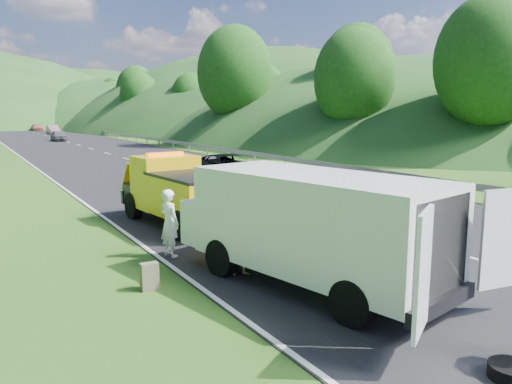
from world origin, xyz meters
TOP-DOWN VIEW (x-y plane):
  - ground at (0.00, 0.00)m, footprint 320.00×320.00m
  - road_surface at (3.00, 40.00)m, footprint 14.00×200.00m
  - guardrail at (10.30, 52.50)m, footprint 0.06×140.00m
  - tree_line_right at (23.00, 60.00)m, footprint 14.00×140.00m
  - hills_backdrop at (6.50, 134.70)m, footprint 201.00×288.60m
  - tow_truck at (-2.00, 5.10)m, footprint 2.45×5.60m
  - white_van at (-1.80, -1.74)m, footprint 4.31×7.39m
  - woman at (-3.60, 1.83)m, footprint 0.62×0.74m
  - child at (-2.71, -0.48)m, footprint 0.56×0.46m
  - suitcase at (-4.86, -0.26)m, footprint 0.37×0.21m
  - spare_tire at (-1.64, -6.32)m, footprint 0.64×0.64m
  - passing_suv at (3.97, 13.06)m, footprint 2.49×5.23m
  - dist_car_a at (2.41, 54.46)m, footprint 1.53×3.81m
  - dist_car_b at (4.74, 73.65)m, footprint 1.48×4.23m
  - dist_car_c at (4.22, 87.22)m, footprint 1.79×4.41m

SIDE VIEW (x-z plane):
  - ground at x=0.00m, z-range 0.00..0.00m
  - guardrail at x=10.30m, z-range -0.76..0.76m
  - tree_line_right at x=23.00m, z-range -7.00..7.00m
  - hills_backdrop at x=6.50m, z-range -22.00..22.00m
  - woman at x=-3.60m, z-range -0.88..0.88m
  - child at x=-2.71m, z-range -0.53..0.53m
  - spare_tire at x=-1.64m, z-range -0.10..0.10m
  - passing_suv at x=3.97m, z-range -0.72..0.72m
  - dist_car_a at x=2.41m, z-range -0.65..0.65m
  - dist_car_b at x=4.74m, z-range -0.70..0.70m
  - dist_car_c at x=4.22m, z-range -0.64..0.64m
  - road_surface at x=3.00m, z-range 0.00..0.02m
  - suitcase at x=-4.86m, z-range 0.00..0.59m
  - tow_truck at x=-2.00m, z-range -0.03..2.32m
  - white_van at x=-1.80m, z-range 0.16..2.63m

